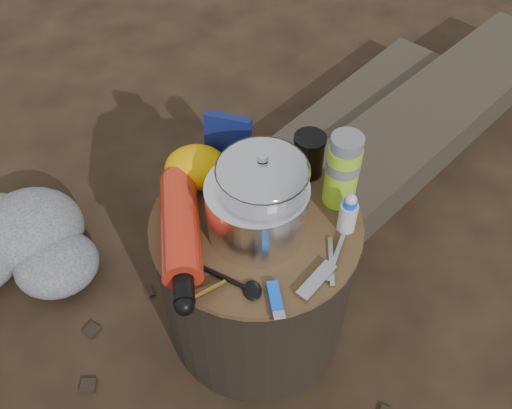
{
  "coord_description": "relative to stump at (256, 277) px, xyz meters",
  "views": [
    {
      "loc": [
        -0.07,
        -0.73,
        1.32
      ],
      "look_at": [
        0.0,
        0.0,
        0.48
      ],
      "focal_mm": 37.99,
      "sensor_mm": 36.0,
      "label": 1
    }
  ],
  "objects": [
    {
      "name": "ground",
      "position": [
        0.0,
        0.0,
        -0.21
      ],
      "size": [
        60.0,
        60.0,
        0.0
      ],
      "primitive_type": "plane",
      "color": "black",
      "rests_on": "ground"
    },
    {
      "name": "stump",
      "position": [
        0.0,
        0.0,
        0.0
      ],
      "size": [
        0.46,
        0.46,
        0.42
      ],
      "primitive_type": "cylinder",
      "color": "black",
      "rests_on": "ground"
    },
    {
      "name": "log_main",
      "position": [
        0.58,
        0.61,
        -0.14
      ],
      "size": [
        1.5,
        1.32,
        0.14
      ],
      "primitive_type": "cube",
      "rotation": [
        0.0,
        0.0,
        -0.88
      ],
      "color": "#362D22",
      "rests_on": "ground"
    },
    {
      "name": "log_small",
      "position": [
        0.32,
        0.66,
        -0.16
      ],
      "size": [
        1.09,
        1.03,
        0.11
      ],
      "primitive_type": "cube",
      "rotation": [
        0.0,
        0.0,
        -0.82
      ],
      "color": "#362D22",
      "rests_on": "ground"
    },
    {
      "name": "foil_windscreen",
      "position": [
        0.0,
        -0.02,
        0.27
      ],
      "size": [
        0.21,
        0.21,
        0.13
      ],
      "primitive_type": "cylinder",
      "color": "silver",
      "rests_on": "stump"
    },
    {
      "name": "camping_pot",
      "position": [
        0.01,
        0.0,
        0.3
      ],
      "size": [
        0.18,
        0.18,
        0.18
      ],
      "primitive_type": "cylinder",
      "color": "silver",
      "rests_on": "stump"
    },
    {
      "name": "fuel_bottle",
      "position": [
        -0.16,
        -0.03,
        0.25
      ],
      "size": [
        0.09,
        0.34,
        0.08
      ],
      "primitive_type": null,
      "rotation": [
        0.0,
        0.0,
        0.04
      ],
      "color": "red",
      "rests_on": "stump"
    },
    {
      "name": "thermos",
      "position": [
        0.19,
        0.05,
        0.3
      ],
      "size": [
        0.07,
        0.07,
        0.18
      ],
      "primitive_type": "cylinder",
      "color": "#9CD824",
      "rests_on": "stump"
    },
    {
      "name": "travel_mug",
      "position": [
        0.13,
        0.14,
        0.26
      ],
      "size": [
        0.07,
        0.07,
        0.1
      ],
      "primitive_type": "cylinder",
      "color": "black",
      "rests_on": "stump"
    },
    {
      "name": "stuff_sack",
      "position": [
        -0.12,
        0.13,
        0.26
      ],
      "size": [
        0.14,
        0.11,
        0.1
      ],
      "primitive_type": "ellipsoid",
      "color": "#F8AB00",
      "rests_on": "stump"
    },
    {
      "name": "food_pouch",
      "position": [
        -0.05,
        0.19,
        0.28
      ],
      "size": [
        0.11,
        0.06,
        0.13
      ],
      "primitive_type": "cube",
      "rotation": [
        0.0,
        0.0,
        -0.37
      ],
      "color": "#0C1652",
      "rests_on": "stump"
    },
    {
      "name": "lighter",
      "position": [
        0.02,
        -0.19,
        0.22
      ],
      "size": [
        0.03,
        0.09,
        0.02
      ],
      "primitive_type": "cube",
      "rotation": [
        0.0,
        0.0,
        0.06
      ],
      "color": "blue",
      "rests_on": "stump"
    },
    {
      "name": "multitool",
      "position": [
        0.1,
        -0.16,
        0.22
      ],
      "size": [
        0.09,
        0.09,
        0.01
      ],
      "primitive_type": "cube",
      "rotation": [
        0.0,
        0.0,
        -0.79
      ],
      "color": "#B1B1B7",
      "rests_on": "stump"
    },
    {
      "name": "pot_grabber",
      "position": [
        0.14,
        -0.12,
        0.22
      ],
      "size": [
        0.07,
        0.12,
        0.01
      ],
      "primitive_type": null,
      "rotation": [
        0.0,
        0.0,
        -0.3
      ],
      "color": "#B1B1B7",
      "rests_on": "stump"
    },
    {
      "name": "spork",
      "position": [
        -0.08,
        -0.14,
        0.22
      ],
      "size": [
        0.14,
        0.1,
        0.01
      ],
      "primitive_type": null,
      "rotation": [
        0.0,
        0.0,
        0.99
      ],
      "color": "black",
      "rests_on": "stump"
    },
    {
      "name": "squeeze_bottle",
      "position": [
        0.19,
        -0.03,
        0.26
      ],
      "size": [
        0.04,
        0.04,
        0.09
      ],
      "primitive_type": "cylinder",
      "color": "beige",
      "rests_on": "stump"
    }
  ]
}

